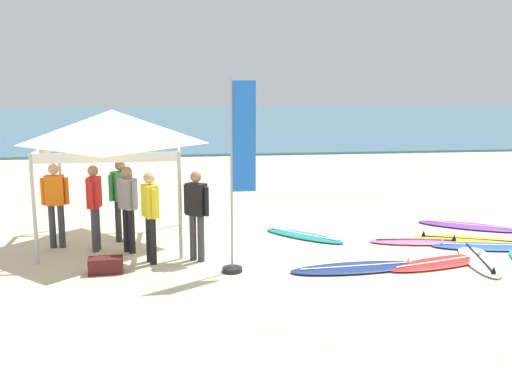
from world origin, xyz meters
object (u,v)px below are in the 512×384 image
(surfboard_white, at_px, (479,259))
(person_red, at_px, (94,202))
(banner_flag, at_px, (238,185))
(person_yellow, at_px, (150,211))
(surfboard_yellow, at_px, (471,240))
(person_grey, at_px, (128,203))
(surfboard_pink, at_px, (416,241))
(person_black, at_px, (196,209))
(person_orange, at_px, (55,200))
(surfboard_blue, at_px, (489,246))
(surfboard_teal, at_px, (304,235))
(gear_bag_near_tent, at_px, (106,265))
(canopy_tent, at_px, (112,128))
(surfboard_purple, at_px, (470,226))
(surfboard_navy, at_px, (357,268))
(surfboard_red, at_px, (441,262))
(person_green, at_px, (121,195))

(surfboard_white, bearing_deg, person_red, 167.31)
(person_red, distance_m, banner_flag, 3.20)
(person_red, xyz_separation_m, person_yellow, (1.12, -0.96, 0.00))
(surfboard_yellow, bearing_deg, person_grey, 178.91)
(surfboard_pink, height_order, person_red, person_red)
(person_black, bearing_deg, surfboard_white, -7.56)
(person_orange, bearing_deg, person_red, -21.30)
(surfboard_blue, bearing_deg, surfboard_teal, 160.13)
(person_red, distance_m, gear_bag_near_tent, 1.72)
(surfboard_yellow, bearing_deg, person_red, 177.46)
(person_grey, bearing_deg, surfboard_pink, -0.64)
(canopy_tent, distance_m, surfboard_yellow, 7.75)
(surfboard_white, height_order, gear_bag_near_tent, gear_bag_near_tent)
(canopy_tent, relative_size, surfboard_teal, 1.57)
(person_orange, bearing_deg, surfboard_teal, 1.84)
(banner_flag, distance_m, gear_bag_near_tent, 2.75)
(canopy_tent, relative_size, gear_bag_near_tent, 4.60)
(person_black, xyz_separation_m, banner_flag, (0.71, -0.73, 0.59))
(surfboard_purple, height_order, person_orange, person_orange)
(surfboard_teal, bearing_deg, surfboard_purple, 5.02)
(surfboard_white, xyz_separation_m, person_grey, (-6.55, 1.42, 0.95))
(surfboard_teal, height_order, person_red, person_red)
(surfboard_white, distance_m, surfboard_yellow, 1.36)
(canopy_tent, height_order, person_black, canopy_tent)
(surfboard_navy, height_order, surfboard_pink, same)
(surfboard_purple, relative_size, gear_bag_near_tent, 3.82)
(surfboard_teal, distance_m, gear_bag_near_tent, 4.39)
(surfboard_blue, distance_m, surfboard_red, 1.69)
(person_green, bearing_deg, person_red, -124.71)
(person_red, bearing_deg, surfboard_purple, 5.72)
(canopy_tent, bearing_deg, person_orange, -168.16)
(surfboard_navy, distance_m, person_orange, 6.07)
(person_black, xyz_separation_m, gear_bag_near_tent, (-1.63, -0.52, -0.85))
(surfboard_pink, bearing_deg, banner_flag, -160.16)
(surfboard_pink, relative_size, person_orange, 1.16)
(person_grey, bearing_deg, person_green, 103.47)
(surfboard_blue, bearing_deg, banner_flag, -170.66)
(surfboard_red, height_order, person_green, person_green)
(banner_flag, bearing_deg, surfboard_navy, -4.26)
(person_green, xyz_separation_m, gear_bag_near_tent, (-0.11, -2.11, -0.85))
(surfboard_yellow, bearing_deg, person_black, -174.14)
(surfboard_purple, distance_m, person_black, 6.56)
(person_green, bearing_deg, surfboard_purple, 1.23)
(surfboard_teal, bearing_deg, surfboard_yellow, -13.56)
(person_orange, bearing_deg, surfboard_blue, -7.39)
(surfboard_yellow, height_order, person_green, person_green)
(surfboard_blue, height_order, person_red, person_red)
(surfboard_white, distance_m, person_black, 5.38)
(surfboard_teal, distance_m, surfboard_yellow, 3.49)
(person_yellow, distance_m, gear_bag_near_tent, 1.25)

